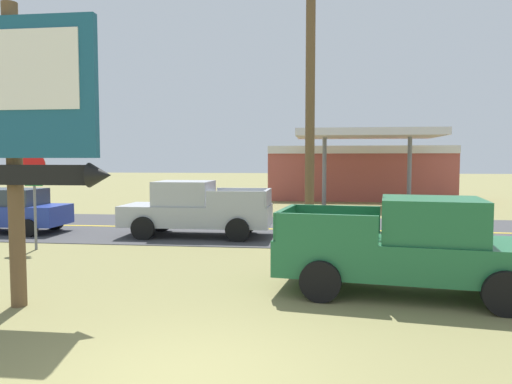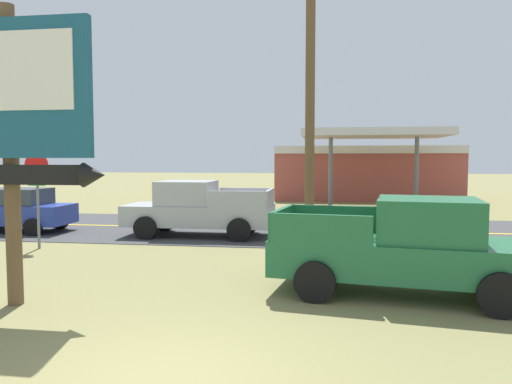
{
  "view_description": "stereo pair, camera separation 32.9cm",
  "coord_description": "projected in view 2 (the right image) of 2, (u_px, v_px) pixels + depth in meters",
  "views": [
    {
      "loc": [
        1.67,
        -5.56,
        2.72
      ],
      "look_at": [
        0.0,
        8.0,
        1.8
      ],
      "focal_mm": 33.89,
      "sensor_mm": 36.0,
      "label": 1
    },
    {
      "loc": [
        2.0,
        -5.52,
        2.72
      ],
      "look_at": [
        0.0,
        8.0,
        1.8
      ],
      "focal_mm": 33.89,
      "sensor_mm": 36.0,
      "label": 2
    }
  ],
  "objects": [
    {
      "name": "ground_plane",
      "position": [
        161.0,
        382.0,
        5.92
      ],
      "size": [
        180.0,
        180.0,
        0.0
      ],
      "primitive_type": "plane",
      "color": "olive"
    },
    {
      "name": "utility_pole",
      "position": [
        310.0,
        71.0,
        13.17
      ],
      "size": [
        1.88,
        0.26,
        9.66
      ],
      "color": "brown",
      "rests_on": "ground"
    },
    {
      "name": "pickup_silver_on_road",
      "position": [
        198.0,
        209.0,
        17.08
      ],
      "size": [
        5.2,
        2.24,
        1.96
      ],
      "color": "#A8AAAF",
      "rests_on": "ground"
    },
    {
      "name": "stop_sign",
      "position": [
        37.0,
        182.0,
        14.61
      ],
      "size": [
        0.8,
        0.08,
        2.95
      ],
      "color": "slate",
      "rests_on": "ground"
    },
    {
      "name": "motel_sign",
      "position": [
        7.0,
        111.0,
        8.7
      ],
      "size": [
        3.61,
        0.54,
        5.52
      ],
      "color": "brown",
      "rests_on": "ground"
    },
    {
      "name": "car_blue_near_lane",
      "position": [
        16.0,
        210.0,
        18.12
      ],
      "size": [
        4.2,
        2.0,
        1.64
      ],
      "color": "#233893",
      "rests_on": "ground"
    },
    {
      "name": "road_centre_line",
      "position": [
        275.0,
        229.0,
        18.75
      ],
      "size": [
        126.0,
        0.2,
        0.01
      ],
      "primitive_type": "cube",
      "color": "gold",
      "rests_on": "road_asphalt"
    },
    {
      "name": "gas_station",
      "position": [
        365.0,
        171.0,
        33.18
      ],
      "size": [
        12.0,
        11.5,
        4.4
      ],
      "color": "#A84C42",
      "rests_on": "ground"
    },
    {
      "name": "road_asphalt",
      "position": [
        275.0,
        229.0,
        18.75
      ],
      "size": [
        140.0,
        8.0,
        0.02
      ],
      "primitive_type": "cube",
      "color": "#3D3D3F",
      "rests_on": "ground"
    },
    {
      "name": "pickup_green_parked_on_lawn",
      "position": [
        407.0,
        248.0,
        9.63
      ],
      "size": [
        5.43,
        2.79,
        1.96
      ],
      "color": "#1E6038",
      "rests_on": "ground"
    }
  ]
}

